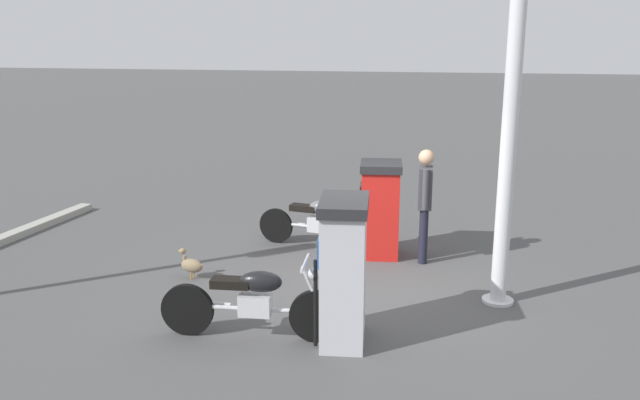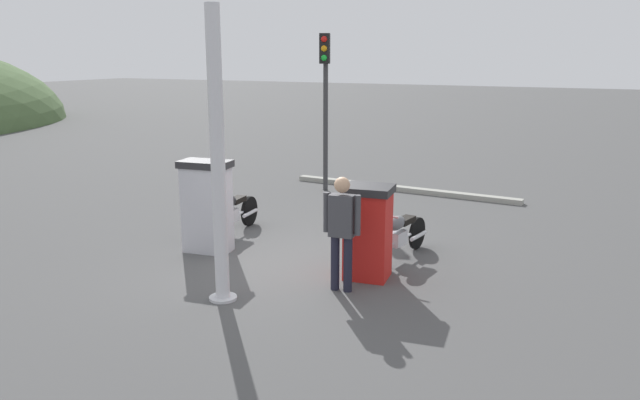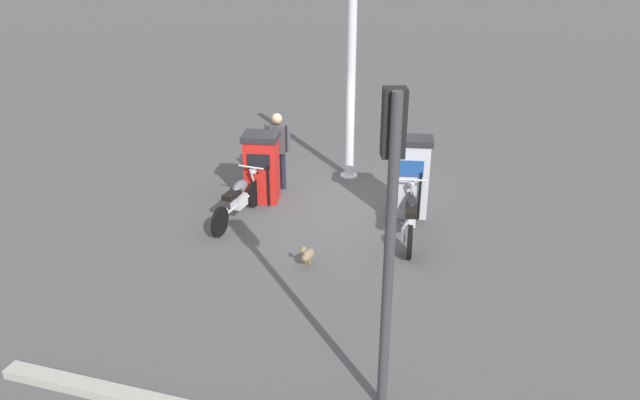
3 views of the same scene
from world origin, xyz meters
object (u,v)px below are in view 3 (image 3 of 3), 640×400
object	(u,v)px
fuel_pump_far	(408,176)
motorcycle_far_pump	(410,216)
canopy_support_pole	(351,94)
roadside_traffic_light	(391,205)
fuel_pump_near	(262,167)
motorcycle_near_pump	(238,198)
attendant_person	(278,146)
wandering_duck	(308,255)

from	to	relation	value
fuel_pump_far	motorcycle_far_pump	bearing A→B (deg)	9.76
fuel_pump_far	canopy_support_pole	bearing A→B (deg)	-139.07
fuel_pump_far	roadside_traffic_light	distance (m)	5.71
fuel_pump_near	motorcycle_near_pump	size ratio (longest dim) A/B	0.74
motorcycle_near_pump	canopy_support_pole	bearing A→B (deg)	148.55
motorcycle_near_pump	motorcycle_far_pump	xyz separation A→B (m)	(-0.02, 3.36, -0.01)
canopy_support_pole	fuel_pump_near	bearing A→B (deg)	-41.18
fuel_pump_near	motorcycle_far_pump	distance (m)	3.37
motorcycle_near_pump	attendant_person	world-z (taller)	attendant_person
motorcycle_near_pump	canopy_support_pole	xyz separation A→B (m)	(-2.75, 1.68, 1.50)
roadside_traffic_light	motorcycle_near_pump	bearing A→B (deg)	-141.65
fuel_pump_far	canopy_support_pole	world-z (taller)	canopy_support_pole
fuel_pump_far	motorcycle_far_pump	size ratio (longest dim) A/B	0.79
motorcycle_near_pump	canopy_support_pole	distance (m)	3.56
fuel_pump_near	wandering_duck	xyz separation A→B (m)	(2.44, 1.62, -0.54)
motorcycle_far_pump	wandering_duck	size ratio (longest dim) A/B	4.81
attendant_person	canopy_support_pole	distance (m)	1.99
fuel_pump_far	canopy_support_pole	size ratio (longest dim) A/B	0.40
fuel_pump_near	fuel_pump_far	world-z (taller)	fuel_pump_far
attendant_person	wandering_duck	bearing A→B (deg)	25.30
motorcycle_near_pump	motorcycle_far_pump	world-z (taller)	motorcycle_far_pump
motorcycle_far_pump	attendant_person	size ratio (longest dim) A/B	1.21
motorcycle_near_pump	motorcycle_far_pump	size ratio (longest dim) A/B	0.96
fuel_pump_far	attendant_person	bearing A→B (deg)	-103.29
fuel_pump_far	canopy_support_pole	xyz separation A→B (m)	(-1.74, -1.51, 1.13)
roadside_traffic_light	wandering_duck	bearing A→B (deg)	-150.11
wandering_duck	fuel_pump_near	bearing A→B (deg)	-146.46
wandering_duck	canopy_support_pole	distance (m)	4.54
canopy_support_pole	wandering_duck	bearing A→B (deg)	1.27
motorcycle_near_pump	roadside_traffic_light	xyz separation A→B (m)	(4.40, 3.48, 2.20)
fuel_pump_near	fuel_pump_far	size ratio (longest dim) A/B	0.90
fuel_pump_near	roadside_traffic_light	xyz separation A→B (m)	(5.40, 3.32, 1.91)
fuel_pump_near	canopy_support_pole	size ratio (longest dim) A/B	0.36
roadside_traffic_light	attendant_person	bearing A→B (deg)	-152.42
attendant_person	roadside_traffic_light	distance (m)	7.07
attendant_person	roadside_traffic_light	bearing A→B (deg)	27.58
roadside_traffic_light	canopy_support_pole	bearing A→B (deg)	-165.90
fuel_pump_far	roadside_traffic_light	size ratio (longest dim) A/B	0.42
fuel_pump_far	motorcycle_near_pump	xyz separation A→B (m)	(1.01, -3.19, -0.37)
fuel_pump_far	motorcycle_near_pump	world-z (taller)	fuel_pump_far
attendant_person	wandering_duck	distance (m)	3.55
motorcycle_far_pump	attendant_person	distance (m)	3.53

